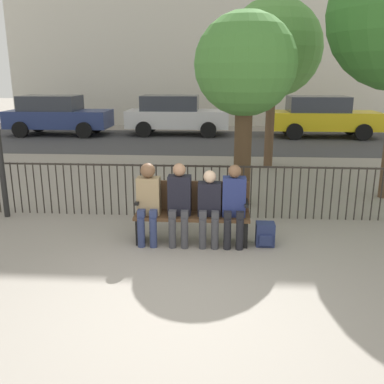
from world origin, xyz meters
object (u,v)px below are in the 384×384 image
(park_bench, at_px, (192,210))
(seated_person_3, at_px, (234,202))
(backpack, at_px, (265,234))
(seated_person_2, at_px, (209,204))
(tree_0, at_px, (245,67))
(seated_person_1, at_px, (179,200))
(parked_car_0, at_px, (322,116))
(tree_1, at_px, (273,49))
(parked_car_1, at_px, (176,114))
(parked_car_2, at_px, (57,115))
(seated_person_0, at_px, (148,199))

(park_bench, distance_m, seated_person_3, 0.66)
(backpack, bearing_deg, seated_person_2, -178.94)
(backpack, distance_m, tree_0, 3.26)
(seated_person_1, height_order, backpack, seated_person_1)
(backpack, bearing_deg, parked_car_0, 73.81)
(tree_0, height_order, parked_car_0, tree_0)
(tree_0, relative_size, parked_car_0, 0.86)
(tree_1, bearing_deg, seated_person_1, -108.68)
(seated_person_2, height_order, tree_0, tree_0)
(seated_person_3, distance_m, tree_1, 6.22)
(park_bench, xyz_separation_m, tree_1, (1.71, 5.49, 2.61))
(backpack, distance_m, parked_car_1, 12.17)
(tree_0, distance_m, parked_car_1, 10.15)
(tree_1, height_order, parked_car_2, tree_1)
(seated_person_0, relative_size, parked_car_1, 0.29)
(tree_1, relative_size, parked_car_2, 1.04)
(tree_1, bearing_deg, tree_0, -104.25)
(seated_person_0, bearing_deg, seated_person_1, 0.03)
(tree_1, bearing_deg, seated_person_3, -101.00)
(tree_0, height_order, parked_car_2, tree_0)
(tree_1, distance_m, parked_car_2, 10.26)
(seated_person_2, bearing_deg, seated_person_3, 0.83)
(parked_car_0, xyz_separation_m, parked_car_1, (-5.95, 0.30, 0.00))
(park_bench, relative_size, backpack, 4.91)
(parked_car_1, bearing_deg, seated_person_3, -79.94)
(seated_person_0, xyz_separation_m, parked_car_2, (-5.76, 11.48, 0.15))
(seated_person_0, bearing_deg, seated_person_2, -0.35)
(seated_person_3, height_order, backpack, seated_person_3)
(park_bench, height_order, parked_car_0, parked_car_0)
(seated_person_3, bearing_deg, seated_person_2, -179.17)
(parked_car_2, bearing_deg, seated_person_2, -59.87)
(parked_car_0, bearing_deg, backpack, -106.19)
(park_bench, bearing_deg, parked_car_1, 97.21)
(seated_person_1, distance_m, tree_0, 3.07)
(tree_0, distance_m, tree_1, 3.60)
(seated_person_1, bearing_deg, tree_1, 71.32)
(seated_person_1, xyz_separation_m, seated_person_2, (0.45, -0.01, -0.05))
(park_bench, bearing_deg, backpack, -6.09)
(seated_person_0, height_order, parked_car_1, parked_car_1)
(seated_person_0, distance_m, parked_car_2, 12.84)
(seated_person_0, distance_m, parked_car_0, 12.67)
(seated_person_2, height_order, parked_car_1, parked_car_1)
(seated_person_3, bearing_deg, seated_person_0, 179.98)
(seated_person_1, distance_m, parked_car_2, 13.06)
(seated_person_0, xyz_separation_m, parked_car_0, (5.11, 11.59, 0.15))
(seated_person_1, xyz_separation_m, tree_0, (1.02, 2.16, 1.92))
(tree_1, xyz_separation_m, parked_car_0, (2.75, 5.97, -2.26))
(seated_person_1, xyz_separation_m, backpack, (1.28, 0.01, -0.51))
(tree_1, bearing_deg, seated_person_2, -104.48)
(seated_person_0, bearing_deg, parked_car_2, 116.63)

